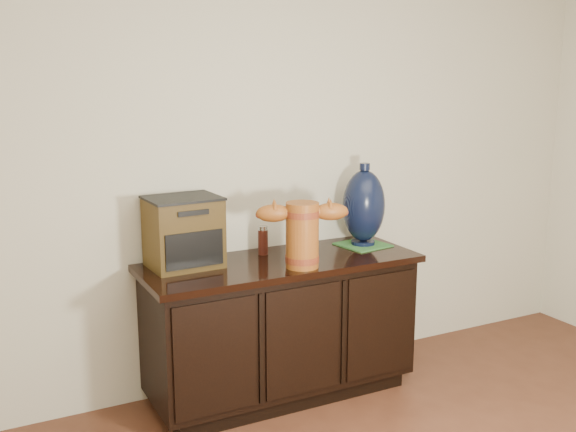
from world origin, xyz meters
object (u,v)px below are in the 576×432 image
sideboard (281,327)px  spray_can (263,240)px  tv_radio (184,232)px  terracotta_vessel (302,231)px  lamp_base (364,206)px

sideboard → spray_can: bearing=103.3°
sideboard → tv_radio: 0.74m
terracotta_vessel → tv_radio: tv_radio is taller
terracotta_vessel → spray_can: terracotta_vessel is taller
sideboard → tv_radio: bearing=166.5°
sideboard → spray_can: spray_can is taller
terracotta_vessel → spray_can: (-0.07, 0.31, -0.11)m
tv_radio → sideboard: bearing=-16.5°
sideboard → terracotta_vessel: size_ratio=3.15×
spray_can → sideboard: bearing=-76.7°
tv_radio → lamp_base: bearing=-6.1°
tv_radio → lamp_base: lamp_base is taller
tv_radio → lamp_base: size_ratio=0.80×
sideboard → spray_can: (-0.03, 0.14, 0.44)m
sideboard → lamp_base: (0.55, 0.06, 0.59)m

